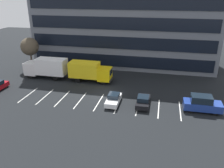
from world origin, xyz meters
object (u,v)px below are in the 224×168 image
sedan_black (143,101)px  bare_tree (30,47)px  box_truck_yellow_all (90,71)px  suv_navy (202,104)px  box_truck_white (46,67)px  sedan_white (114,99)px

sedan_black → bare_tree: bare_tree is taller
box_truck_yellow_all → suv_navy: 18.97m
box_truck_yellow_all → suv_navy: box_truck_yellow_all is taller
box_truck_white → box_truck_yellow_all: bearing=-0.2°
sedan_white → sedan_black: bearing=4.1°
box_truck_white → sedan_white: (14.05, -7.50, -1.36)m
sedan_black → sedan_white: 4.10m
suv_navy → sedan_white: bearing=-177.5°
box_truck_white → suv_navy: (25.78, -6.99, -0.99)m
sedan_black → suv_navy: 7.66m
box_truck_yellow_all → sedan_white: size_ratio=1.85×
box_truck_white → box_truck_yellow_all: (8.16, -0.02, -0.09)m
sedan_white → suv_navy: suv_navy is taller
box_truck_yellow_all → box_truck_white: bearing=179.8°
sedan_black → sedan_white: (-4.09, -0.29, -0.01)m
box_truck_white → bare_tree: bearing=145.3°
suv_navy → bare_tree: size_ratio=0.74×
sedan_black → suv_navy: (7.65, 0.21, 0.36)m
box_truck_yellow_all → sedan_white: bearing=-51.8°
sedan_white → suv_navy: size_ratio=0.84×
box_truck_white → suv_navy: bearing=-15.2°
box_truck_white → suv_navy: box_truck_white is taller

